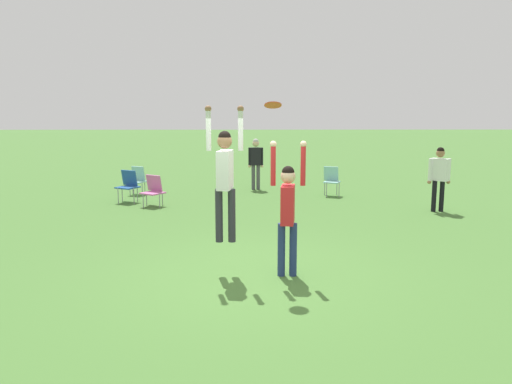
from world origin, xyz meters
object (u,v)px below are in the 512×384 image
at_px(frisbee, 273,105).
at_px(camping_chair_3, 332,179).
at_px(person_defending, 288,205).
at_px(camping_chair_0, 128,184).
at_px(person_spectator_far, 256,159).
at_px(person_jumping, 225,171).
at_px(camping_chair_2, 138,178).
at_px(camping_chair_1, 153,189).
at_px(person_spectator_near, 439,173).

height_order(frisbee, camping_chair_3, frisbee).
bearing_deg(person_defending, camping_chair_0, -140.13).
xyz_separation_m(frisbee, person_spectator_far, (-0.14, 8.86, -1.69)).
distance_m(person_defending, frisbee, 1.57).
xyz_separation_m(camping_chair_3, person_spectator_far, (-2.33, 1.24, 0.48)).
xyz_separation_m(person_jumping, person_defending, (0.99, -0.14, -0.53)).
xyz_separation_m(camping_chair_2, person_spectator_far, (3.72, 0.90, 0.50)).
bearing_deg(frisbee, person_jumping, 163.73).
relative_size(person_jumping, frisbee, 8.22).
xyz_separation_m(camping_chair_1, camping_chair_3, (5.19, 1.59, 0.06)).
height_order(frisbee, camping_chair_0, frisbee).
bearing_deg(camping_chair_0, camping_chair_1, 172.80).
relative_size(person_jumping, person_spectator_near, 1.29).
bearing_deg(camping_chair_0, camping_chair_2, -59.79).
xyz_separation_m(person_defending, camping_chair_3, (1.94, 7.54, -0.61)).
xyz_separation_m(camping_chair_2, person_spectator_near, (8.42, -2.82, 0.50)).
height_order(camping_chair_0, person_spectator_far, person_spectator_far).
bearing_deg(person_jumping, camping_chair_0, 33.72).
relative_size(camping_chair_1, camping_chair_2, 0.96).
height_order(person_defending, camping_chair_1, person_defending).
relative_size(frisbee, camping_chair_2, 0.30).
xyz_separation_m(frisbee, camping_chair_2, (-3.86, 7.95, -2.19)).
bearing_deg(person_spectator_near, frisbee, -87.65).
xyz_separation_m(person_jumping, frisbee, (0.74, -0.22, 1.02)).
distance_m(camping_chair_1, camping_chair_2, 2.10).
relative_size(frisbee, person_spectator_near, 0.16).
distance_m(person_jumping, camping_chair_0, 7.24).
height_order(camping_chair_1, camping_chair_2, camping_chair_2).
bearing_deg(camping_chair_2, frisbee, 141.54).
bearing_deg(frisbee, person_spectator_near, 48.39).
relative_size(person_defending, camping_chair_1, 2.55).
bearing_deg(camping_chair_3, camping_chair_0, 32.32).
height_order(camping_chair_2, person_spectator_far, person_spectator_far).
bearing_deg(person_jumping, camping_chair_2, 29.95).
xyz_separation_m(person_defending, person_spectator_near, (4.32, 5.06, -0.14)).
height_order(person_defending, camping_chair_0, person_defending).
bearing_deg(person_spectator_far, camping_chair_1, -134.71).
distance_m(person_jumping, camping_chair_3, 8.05).
bearing_deg(person_jumping, person_spectator_near, -39.15).
xyz_separation_m(camping_chair_1, person_spectator_near, (7.57, -0.90, 0.54)).
height_order(camping_chair_0, person_spectator_near, person_spectator_near).
relative_size(person_jumping, camping_chair_0, 2.39).
bearing_deg(camping_chair_2, camping_chair_1, 139.53).
height_order(person_jumping, camping_chair_1, person_jumping).
bearing_deg(person_spectator_far, person_jumping, -93.27).
bearing_deg(frisbee, person_defending, 17.68).
distance_m(camping_chair_0, camping_chair_3, 6.10).
bearing_deg(camping_chair_1, person_spectator_near, -152.63).
xyz_separation_m(person_defending, camping_chair_1, (-3.25, 5.95, -0.67)).
relative_size(person_jumping, camping_chair_3, 2.41).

